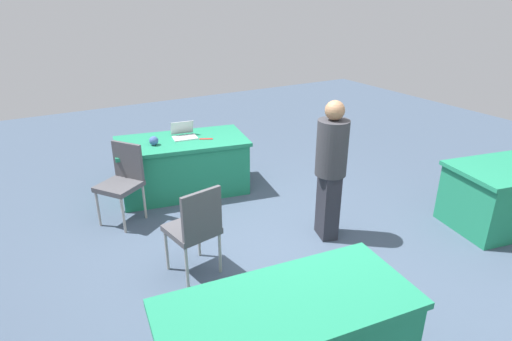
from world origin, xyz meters
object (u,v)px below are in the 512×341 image
object	(u,v)px
chair_near_front	(195,226)
yarn_ball	(154,141)
person_attendee_standing	(331,165)
scissors_red	(206,139)
laptop_silver	(184,135)
table_foreground	(183,165)
chair_tucked_left	(122,178)

from	to	relation	value
chair_near_front	yarn_ball	size ratio (longest dim) A/B	8.08
person_attendee_standing	yarn_ball	xyz separation A→B (m)	(1.36, -1.93, -0.07)
yarn_ball	scissors_red	distance (m)	0.70
laptop_silver	scissors_red	distance (m)	0.32
person_attendee_standing	chair_near_front	bearing A→B (deg)	104.27
person_attendee_standing	laptop_silver	distance (m)	2.23
chair_near_front	laptop_silver	size ratio (longest dim) A/B	2.71
laptop_silver	scissors_red	xyz separation A→B (m)	(-0.23, 0.23, -0.04)
table_foreground	chair_near_front	world-z (taller)	chair_near_front
laptop_silver	table_foreground	bearing A→B (deg)	52.63
table_foreground	scissors_red	bearing A→B (deg)	153.32
laptop_silver	yarn_ball	world-z (taller)	laptop_silver
yarn_ball	chair_tucked_left	bearing A→B (deg)	37.46
chair_near_front	scissors_red	bearing A→B (deg)	52.79
yarn_ball	scissors_red	bearing A→B (deg)	170.10
person_attendee_standing	scissors_red	size ratio (longest dim) A/B	8.82
person_attendee_standing	yarn_ball	size ratio (longest dim) A/B	13.37
table_foreground	chair_tucked_left	xyz separation A→B (m)	(0.92, 0.44, 0.17)
laptop_silver	scissors_red	size ratio (longest dim) A/B	1.96
table_foreground	yarn_ball	size ratio (longest dim) A/B	15.88
chair_near_front	yarn_ball	world-z (taller)	chair_near_front
table_foreground	laptop_silver	bearing A→B (deg)	-135.21
chair_near_front	chair_tucked_left	distance (m)	1.50
person_attendee_standing	laptop_silver	xyz separation A→B (m)	(0.90, -2.04, -0.09)
chair_near_front	chair_tucked_left	xyz separation A→B (m)	(0.33, -1.47, 0.00)
chair_tucked_left	laptop_silver	size ratio (longest dim) A/B	2.72
table_foreground	yarn_ball	distance (m)	0.58
table_foreground	scissors_red	distance (m)	0.51
chair_near_front	scissors_red	distance (m)	1.98
laptop_silver	yarn_ball	distance (m)	0.47
chair_tucked_left	scissors_red	bearing A→B (deg)	-111.98
table_foreground	chair_near_front	bearing A→B (deg)	72.80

